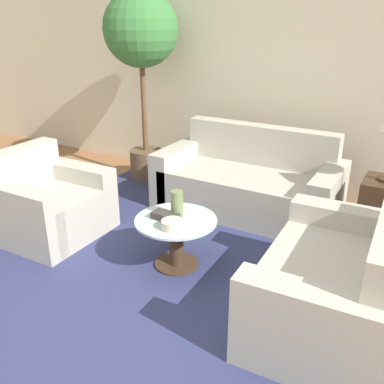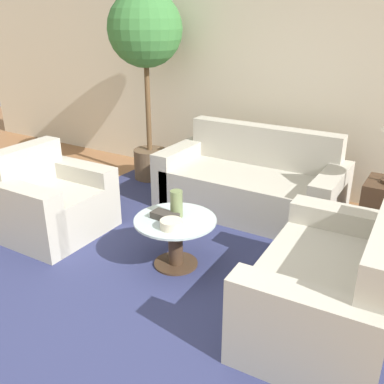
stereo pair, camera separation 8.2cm
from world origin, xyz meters
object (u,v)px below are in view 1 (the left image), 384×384
loveseat (339,286)px  coffee_table (176,236)px  vase (177,204)px  book_stack (165,216)px  sofa_main (249,184)px  armchair (48,206)px  bowl (173,225)px  potted_plant (141,43)px

loveseat → coffee_table: loveseat is taller
loveseat → vase: (-1.29, 0.11, 0.24)m
vase → book_stack: bearing=-120.5°
sofa_main → vase: size_ratio=8.38×
loveseat → book_stack: (-1.34, 0.03, 0.16)m
armchair → bowl: 1.37m
potted_plant → coffee_table: bearing=-47.7°
sofa_main → armchair: size_ratio=2.03×
loveseat → vase: loveseat is taller
sofa_main → bowl: (-0.01, -1.45, 0.17)m
potted_plant → book_stack: 2.34m
sofa_main → potted_plant: (-1.45, 0.21, 1.32)m
sofa_main → potted_plant: bearing=171.8°
potted_plant → bowl: size_ratio=12.84×
book_stack → coffee_table: bearing=31.8°
vase → bowl: vase is taller
loveseat → coffee_table: 1.27m
sofa_main → bowl: 1.46m
loveseat → coffee_table: size_ratio=2.13×
bowl → book_stack: bowl is taller
book_stack → potted_plant: bearing=132.1°
armchair → book_stack: armchair is taller
coffee_table → bowl: bowl is taller
bowl → potted_plant: bearing=131.0°
potted_plant → vase: (1.36, -1.47, -1.07)m
armchair → coffee_table: size_ratio=1.38×
armchair → sofa_main: bearing=-44.7°
armchair → bowl: size_ratio=5.33×
armchair → book_stack: (1.23, 0.07, 0.16)m
armchair → book_stack: 1.24m
coffee_table → sofa_main: bearing=87.1°
vase → armchair: bearing=-173.0°
potted_plant → vase: potted_plant is taller
bowl → sofa_main: bearing=89.8°
loveseat → bowl: (-1.21, -0.08, 0.17)m
book_stack → vase: bearing=61.5°
potted_plant → sofa_main: bearing=-8.2°
sofa_main → potted_plant: size_ratio=0.84×
sofa_main → vase: bearing=-93.9°
coffee_table → vase: (-0.02, 0.05, 0.25)m
loveseat → book_stack: bearing=-93.3°
armchair → potted_plant: 2.09m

